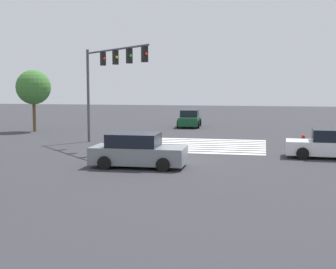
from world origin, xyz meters
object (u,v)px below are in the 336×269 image
car_3 (137,151)px  tree_corner_c (33,87)px  traffic_signal_mast (108,70)px  car_1 (190,119)px  car_2 (332,144)px  fire_hydrant (303,142)px

car_3 → tree_corner_c: tree_corner_c is taller
tree_corner_c → traffic_signal_mast: bearing=139.2°
traffic_signal_mast → car_1: (-2.71, -14.71, -3.99)m
car_2 → tree_corner_c: bearing=-21.9°
tree_corner_c → fire_hydrant: (-20.95, 6.53, -3.21)m
traffic_signal_mast → car_3: (-3.66, 6.64, -4.01)m
car_1 → car_3: size_ratio=0.96×
car_1 → car_2: 19.64m
car_2 → car_3: (9.28, 4.59, 0.02)m
car_1 → tree_corner_c: bearing=-64.6°
car_1 → car_3: (-0.96, 21.35, -0.01)m
car_1 → fire_hydrant: bearing=30.0°
traffic_signal_mast → car_3: 8.58m
car_2 → fire_hydrant: bearing=-68.7°
car_3 → tree_corner_c: size_ratio=0.87×
traffic_signal_mast → tree_corner_c: 12.20m
traffic_signal_mast → car_1: bearing=124.6°
car_2 → car_1: bearing=-56.2°
tree_corner_c → car_2: bearing=155.7°
car_1 → car_3: bearing=-1.7°
car_3 → tree_corner_c: bearing=130.4°
car_3 → car_2: bearing=25.3°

